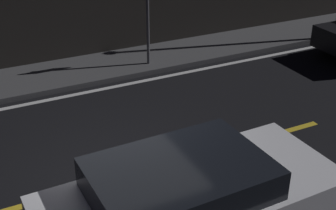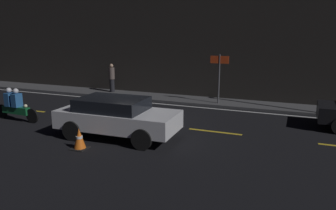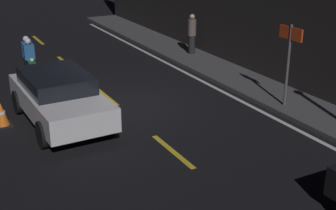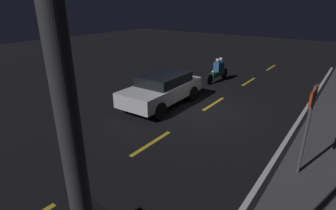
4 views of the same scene
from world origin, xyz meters
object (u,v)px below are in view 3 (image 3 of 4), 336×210
(pedestrian, at_px, (192,34))
(shop_sign, at_px, (289,49))
(motorcycle, at_px, (29,57))
(sedan_white, at_px, (59,96))
(traffic_cone_near, at_px, (1,114))

(pedestrian, bearing_deg, shop_sign, -5.93)
(motorcycle, relative_size, pedestrian, 1.44)
(pedestrian, bearing_deg, sedan_white, -57.37)
(traffic_cone_near, height_order, shop_sign, shop_sign)
(traffic_cone_near, bearing_deg, sedan_white, 71.32)
(traffic_cone_near, relative_size, shop_sign, 0.28)
(motorcycle, bearing_deg, sedan_white, -0.82)
(sedan_white, distance_m, motorcycle, 5.05)
(shop_sign, bearing_deg, motorcycle, -140.87)
(motorcycle, height_order, pedestrian, pedestrian)
(motorcycle, bearing_deg, shop_sign, 41.68)
(traffic_cone_near, bearing_deg, pedestrian, 115.00)
(motorcycle, relative_size, traffic_cone_near, 3.51)
(motorcycle, bearing_deg, pedestrian, 86.64)
(pedestrian, bearing_deg, motorcycle, -95.92)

